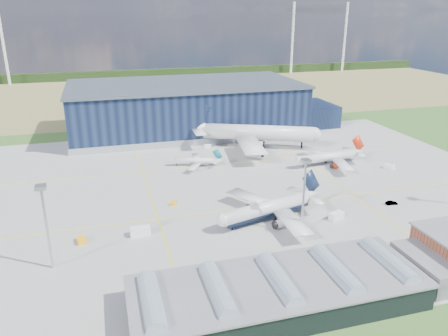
{
  "coord_description": "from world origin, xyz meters",
  "views": [
    {
      "loc": [
        -44.15,
        -135.38,
        62.68
      ],
      "look_at": [
        -2.19,
        11.54,
        7.13
      ],
      "focal_mm": 35.0,
      "sensor_mm": 36.0,
      "label": 1
    }
  ],
  "objects_px": {
    "gse_tug_a": "(82,240)",
    "gse_van_b": "(389,167)",
    "light_mast_center": "(304,184)",
    "gse_van_c": "(337,216)",
    "airliner_navy": "(267,201)",
    "airstair": "(257,208)",
    "gse_van_a": "(140,231)",
    "gse_tug_b": "(173,203)",
    "gse_cart_b": "(208,146)",
    "airliner_regional": "(194,158)",
    "car_a": "(391,252)",
    "car_b": "(392,203)",
    "airliner_red": "(328,152)",
    "airliner_widebody": "(258,125)",
    "hangar": "(191,109)",
    "light_mast_west": "(45,214)"
  },
  "relations": [
    {
      "from": "gse_tug_a",
      "to": "gse_van_b",
      "type": "xyz_separation_m",
      "value": [
        122.31,
        28.73,
        0.19
      ]
    },
    {
      "from": "light_mast_center",
      "to": "gse_van_c",
      "type": "bearing_deg",
      "value": 18.39
    },
    {
      "from": "airliner_navy",
      "to": "airstair",
      "type": "relative_size",
      "value": 8.77
    },
    {
      "from": "gse_van_a",
      "to": "gse_tug_b",
      "type": "bearing_deg",
      "value": -34.71
    },
    {
      "from": "gse_van_b",
      "to": "gse_van_c",
      "type": "height_order",
      "value": "gse_van_c"
    },
    {
      "from": "gse_cart_b",
      "to": "light_mast_center",
      "type": "bearing_deg",
      "value": -169.44
    },
    {
      "from": "airliner_regional",
      "to": "car_a",
      "type": "distance_m",
      "value": 92.0
    },
    {
      "from": "car_b",
      "to": "gse_cart_b",
      "type": "bearing_deg",
      "value": 36.0
    },
    {
      "from": "airliner_regional",
      "to": "car_a",
      "type": "bearing_deg",
      "value": 130.99
    },
    {
      "from": "airliner_regional",
      "to": "airstair",
      "type": "distance_m",
      "value": 50.99
    },
    {
      "from": "gse_van_a",
      "to": "gse_van_b",
      "type": "distance_m",
      "value": 109.59
    },
    {
      "from": "airliner_red",
      "to": "gse_tug_b",
      "type": "relative_size",
      "value": 13.18
    },
    {
      "from": "car_a",
      "to": "light_mast_center",
      "type": "bearing_deg",
      "value": 33.62
    },
    {
      "from": "airliner_widebody",
      "to": "gse_tug_a",
      "type": "xyz_separation_m",
      "value": [
        -80.3,
        -73.46,
        -10.17
      ]
    },
    {
      "from": "hangar",
      "to": "light_mast_center",
      "type": "bearing_deg",
      "value": -86.7
    },
    {
      "from": "gse_cart_b",
      "to": "airliner_red",
      "type": "bearing_deg",
      "value": -125.24
    },
    {
      "from": "airliner_widebody",
      "to": "airliner_red",
      "type": "bearing_deg",
      "value": -35.48
    },
    {
      "from": "light_mast_center",
      "to": "airliner_widebody",
      "type": "bearing_deg",
      "value": 78.56
    },
    {
      "from": "gse_tug_a",
      "to": "car_a",
      "type": "height_order",
      "value": "gse_tug_a"
    },
    {
      "from": "light_mast_west",
      "to": "airliner_widebody",
      "type": "bearing_deg",
      "value": 44.27
    },
    {
      "from": "airliner_red",
      "to": "gse_van_c",
      "type": "xyz_separation_m",
      "value": [
        -22.19,
        -47.18,
        -4.51
      ]
    },
    {
      "from": "gse_tug_a",
      "to": "gse_van_c",
      "type": "relative_size",
      "value": 0.77
    },
    {
      "from": "light_mast_west",
      "to": "gse_van_a",
      "type": "relative_size",
      "value": 3.89
    },
    {
      "from": "light_mast_center",
      "to": "gse_tug_a",
      "type": "distance_m",
      "value": 65.8
    },
    {
      "from": "hangar",
      "to": "airliner_red",
      "type": "height_order",
      "value": "hangar"
    },
    {
      "from": "car_b",
      "to": "light_mast_center",
      "type": "bearing_deg",
      "value": 110.99
    },
    {
      "from": "hangar",
      "to": "car_b",
      "type": "distance_m",
      "value": 124.52
    },
    {
      "from": "car_b",
      "to": "airliner_regional",
      "type": "bearing_deg",
      "value": 52.05
    },
    {
      "from": "airliner_regional",
      "to": "gse_van_b",
      "type": "distance_m",
      "value": 82.0
    },
    {
      "from": "gse_van_a",
      "to": "gse_van_c",
      "type": "xyz_separation_m",
      "value": [
        60.98,
        -6.52,
        -0.11
      ]
    },
    {
      "from": "light_mast_west",
      "to": "airliner_regional",
      "type": "distance_m",
      "value": 84.75
    },
    {
      "from": "gse_van_a",
      "to": "airstair",
      "type": "height_order",
      "value": "airstair"
    },
    {
      "from": "gse_tug_a",
      "to": "gse_cart_b",
      "type": "height_order",
      "value": "gse_tug_a"
    },
    {
      "from": "airliner_regional",
      "to": "gse_tug_b",
      "type": "height_order",
      "value": "airliner_regional"
    },
    {
      "from": "airliner_widebody",
      "to": "hangar",
      "type": "bearing_deg",
      "value": 145.46
    },
    {
      "from": "gse_tug_b",
      "to": "gse_van_b",
      "type": "distance_m",
      "value": 93.42
    },
    {
      "from": "airliner_navy",
      "to": "airliner_red",
      "type": "height_order",
      "value": "airliner_navy"
    },
    {
      "from": "gse_van_b",
      "to": "car_a",
      "type": "relative_size",
      "value": 1.13
    },
    {
      "from": "light_mast_west",
      "to": "car_a",
      "type": "distance_m",
      "value": 91.25
    },
    {
      "from": "gse_tug_b",
      "to": "airliner_regional",
      "type": "bearing_deg",
      "value": 95.97
    },
    {
      "from": "gse_van_b",
      "to": "airstair",
      "type": "height_order",
      "value": "airstair"
    },
    {
      "from": "hangar",
      "to": "gse_tug_b",
      "type": "relative_size",
      "value": 54.78
    },
    {
      "from": "car_a",
      "to": "car_b",
      "type": "xyz_separation_m",
      "value": [
        19.87,
        27.33,
        0.03
      ]
    },
    {
      "from": "light_mast_center",
      "to": "airstair",
      "type": "relative_size",
      "value": 4.96
    },
    {
      "from": "gse_van_b",
      "to": "airliner_regional",
      "type": "bearing_deg",
      "value": 132.28
    },
    {
      "from": "airliner_regional",
      "to": "airstair",
      "type": "height_order",
      "value": "airliner_regional"
    },
    {
      "from": "airliner_red",
      "to": "hangar",
      "type": "bearing_deg",
      "value": -64.37
    },
    {
      "from": "light_mast_west",
      "to": "gse_van_b",
      "type": "height_order",
      "value": "light_mast_west"
    },
    {
      "from": "airliner_widebody",
      "to": "gse_van_c",
      "type": "relative_size",
      "value": 13.67
    },
    {
      "from": "gse_van_b",
      "to": "airstair",
      "type": "distance_m",
      "value": 71.33
    }
  ]
}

